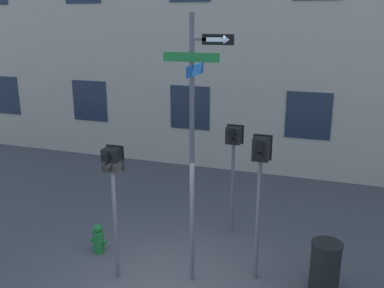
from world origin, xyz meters
TOP-DOWN VIEW (x-y plane):
  - street_sign_pole at (0.41, 0.62)m, footprint 1.26×0.90m
  - pedestrian_signal_left at (-1.09, 0.20)m, footprint 0.37×0.40m
  - pedestrian_signal_right at (1.56, 1.10)m, footprint 0.37×0.40m
  - pedestrian_signal_across at (0.63, 2.85)m, footprint 0.41×0.40m
  - fire_hydrant at (-1.96, 0.93)m, footprint 0.40×0.24m
  - trash_bin at (2.89, 1.13)m, footprint 0.60×0.60m

SIDE VIEW (x-z plane):
  - fire_hydrant at x=-1.96m, z-range -0.01..0.68m
  - trash_bin at x=2.89m, z-range 0.00..1.01m
  - pedestrian_signal_across at x=0.63m, z-range 0.79..3.50m
  - pedestrian_signal_left at x=-1.09m, z-range 0.79..3.56m
  - pedestrian_signal_right at x=1.56m, z-range 0.85..3.84m
  - street_sign_pole at x=0.41m, z-range 0.43..5.61m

